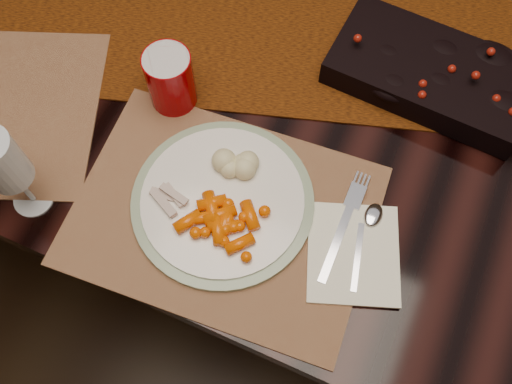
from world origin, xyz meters
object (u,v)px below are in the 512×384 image
at_px(mashed_potatoes, 238,159).
at_px(baby_carrots, 220,220).
at_px(red_cup, 170,79).
at_px(centerpiece, 432,71).
at_px(placemat_main, 223,215).
at_px(napkin, 353,253).
at_px(dinner_plate, 223,201).
at_px(turkey_shreds, 160,198).
at_px(wine_glass, 12,174).
at_px(dining_table, 299,157).

bearing_deg(mashed_potatoes, baby_carrots, -80.60).
relative_size(baby_carrots, red_cup, 0.99).
bearing_deg(baby_carrots, centerpiece, 60.99).
relative_size(placemat_main, napkin, 2.88).
distance_m(dinner_plate, napkin, 0.21).
xyz_separation_m(centerpiece, baby_carrots, (-0.21, -0.38, -0.01)).
distance_m(turkey_shreds, napkin, 0.30).
bearing_deg(baby_carrots, red_cup, 133.80).
distance_m(placemat_main, wine_glass, 0.31).
relative_size(dining_table, centerpiece, 5.44).
bearing_deg(dining_table, baby_carrots, -92.34).
bearing_deg(wine_glass, centerpiece, 42.49).
relative_size(baby_carrots, turkey_shreds, 1.36).
bearing_deg(placemat_main, red_cup, 132.06).
height_order(dinner_plate, turkey_shreds, turkey_shreds).
bearing_deg(turkey_shreds, napkin, 8.26).
bearing_deg(red_cup, centerpiece, 28.00).
height_order(napkin, red_cup, red_cup).
distance_m(mashed_potatoes, napkin, 0.22).
height_order(placemat_main, mashed_potatoes, mashed_potatoes).
xyz_separation_m(turkey_shreds, napkin, (0.30, 0.04, -0.02)).
height_order(placemat_main, turkey_shreds, turkey_shreds).
distance_m(centerpiece, baby_carrots, 0.43).
bearing_deg(red_cup, placemat_main, -44.01).
distance_m(dinner_plate, red_cup, 0.22).
bearing_deg(baby_carrots, napkin, 11.03).
distance_m(turkey_shreds, red_cup, 0.20).
relative_size(dinner_plate, mashed_potatoes, 3.87).
relative_size(red_cup, wine_glass, 0.60).
bearing_deg(napkin, baby_carrots, 170.97).
distance_m(dining_table, placemat_main, 0.50).
xyz_separation_m(dining_table, mashed_potatoes, (-0.03, -0.26, 0.41)).
bearing_deg(centerpiece, dinner_plate, -123.06).
distance_m(dining_table, baby_carrots, 0.54).
bearing_deg(dining_table, wine_glass, -125.07).
height_order(dinner_plate, red_cup, red_cup).
relative_size(centerpiece, baby_carrots, 3.16).
bearing_deg(centerpiece, turkey_shreds, -128.84).
xyz_separation_m(centerpiece, turkey_shreds, (-0.31, -0.38, -0.01)).
bearing_deg(red_cup, napkin, -20.63).
bearing_deg(mashed_potatoes, centerpiece, 51.17).
bearing_deg(napkin, dining_table, 100.26).
bearing_deg(red_cup, dinner_plate, -42.27).
relative_size(turkey_shreds, red_cup, 0.73).
xyz_separation_m(dining_table, red_cup, (-0.18, -0.18, 0.43)).
bearing_deg(turkey_shreds, baby_carrots, 2.60).
relative_size(placemat_main, turkey_shreds, 5.84).
bearing_deg(centerpiece, mashed_potatoes, -128.83).
distance_m(mashed_potatoes, wine_glass, 0.33).
relative_size(mashed_potatoes, red_cup, 0.69).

